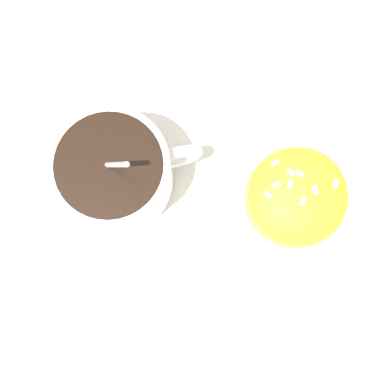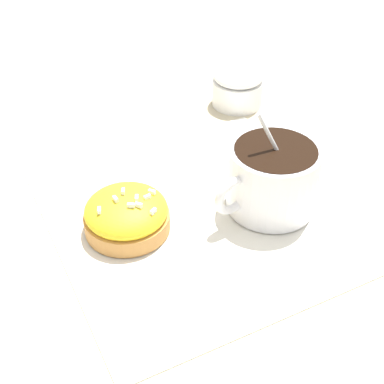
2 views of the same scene
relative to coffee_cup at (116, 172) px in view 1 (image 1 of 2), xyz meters
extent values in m
plane|color=#C6B793|center=(0.07, -0.01, -0.04)|extent=(3.00, 3.00, 0.00)
cube|color=white|center=(0.07, -0.01, -0.04)|extent=(0.32, 0.33, 0.00)
cylinder|color=white|center=(0.00, 0.00, 0.00)|extent=(0.09, 0.09, 0.07)
cylinder|color=black|center=(0.00, 0.00, 0.03)|extent=(0.08, 0.08, 0.01)
torus|color=white|center=(0.05, 0.01, 0.00)|extent=(0.04, 0.02, 0.04)
ellipsoid|color=silver|center=(0.02, -0.01, -0.03)|extent=(0.03, 0.02, 0.01)
cylinder|color=silver|center=(-0.01, 0.00, 0.02)|extent=(0.05, 0.02, 0.10)
cylinder|color=#C18442|center=(0.15, -0.02, -0.03)|extent=(0.09, 0.09, 0.02)
ellipsoid|color=yellow|center=(0.15, -0.02, -0.02)|extent=(0.08, 0.08, 0.03)
cube|color=white|center=(0.18, -0.01, 0.00)|extent=(0.00, 0.01, 0.00)
cube|color=white|center=(0.13, 0.00, 0.00)|extent=(0.01, 0.01, 0.00)
cube|color=white|center=(0.15, -0.03, 0.00)|extent=(0.01, 0.01, 0.00)
cube|color=white|center=(0.15, -0.01, 0.00)|extent=(0.01, 0.01, 0.00)
cube|color=white|center=(0.14, 0.00, 0.00)|extent=(0.01, 0.01, 0.00)
cube|color=white|center=(0.13, -0.01, 0.00)|extent=(0.01, 0.00, 0.00)
cube|color=white|center=(0.14, -0.01, 0.00)|extent=(0.01, 0.01, 0.00)
cube|color=white|center=(0.16, -0.02, 0.00)|extent=(0.00, 0.01, 0.00)
cube|color=white|center=(0.12, -0.02, 0.00)|extent=(0.01, 0.01, 0.00)
camera|label=1|loc=(0.06, -0.08, 0.43)|focal=50.00mm
camera|label=2|loc=(0.24, 0.38, 0.33)|focal=50.00mm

